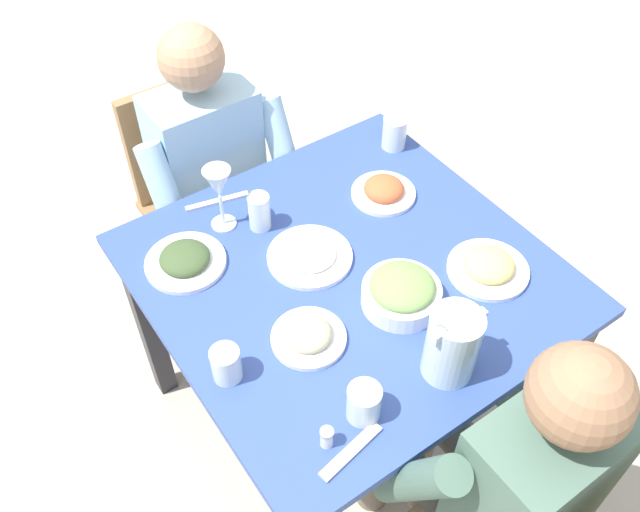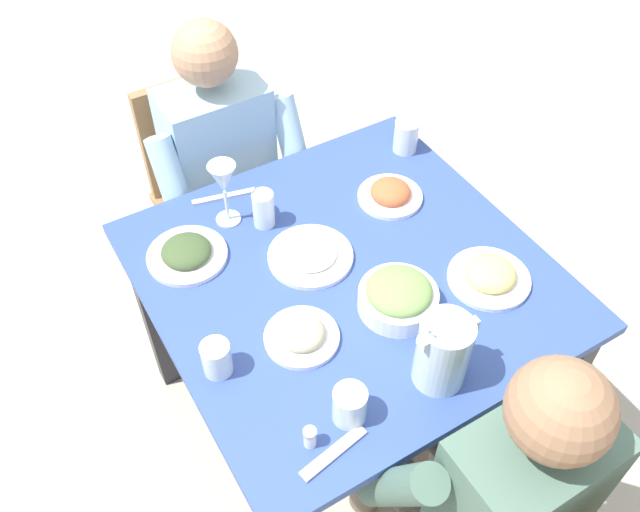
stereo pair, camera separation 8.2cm
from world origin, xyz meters
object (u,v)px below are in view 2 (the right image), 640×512
object	(u,v)px
diner_far	(233,186)
water_pitcher	(443,352)
plate_rice_curry	(390,194)
plate_dolmas	(187,253)
plate_yoghurt	(310,255)
salt_shaker	(310,437)
water_glass_far_left	(263,209)
water_glass_center	(217,358)
diner_near	(481,477)
salad_bowl	(398,296)
water_glass_far_right	(350,405)
water_glass_by_pitcher	(406,136)
dining_table	(347,299)
wine_glass	(223,182)
plate_fries	(490,275)
chair_far	(212,184)
plate_beans	(302,335)

from	to	relation	value
diner_far	water_pitcher	distance (m)	0.98
plate_rice_curry	plate_dolmas	size ratio (longest dim) A/B	0.87
plate_yoghurt	salt_shaker	world-z (taller)	salt_shaker
water_glass_far_left	water_glass_center	xyz separation A→B (m)	(-0.31, -0.37, -0.01)
diner_near	plate_dolmas	size ratio (longest dim) A/B	5.35
diner_far	water_glass_far_left	size ratio (longest dim) A/B	10.60
salad_bowl	water_glass_far_right	world-z (taller)	same
salt_shaker	water_pitcher	bearing A→B (deg)	-0.62
plate_yoghurt	salt_shaker	xyz separation A→B (m)	(-0.27, -0.46, 0.01)
water_glass_far_right	water_glass_by_pitcher	xyz separation A→B (m)	(0.64, 0.69, 0.00)
dining_table	wine_glass	xyz separation A→B (m)	(-0.18, 0.33, 0.25)
plate_rice_curry	plate_fries	bearing A→B (deg)	-83.76
dining_table	water_pitcher	size ratio (longest dim) A/B	5.21
dining_table	water_glass_by_pitcher	xyz separation A→B (m)	(0.42, 0.34, 0.16)
diner_far	plate_rice_curry	xyz separation A→B (m)	(0.32, -0.40, 0.14)
wine_glass	salt_shaker	size ratio (longest dim) A/B	3.63
chair_far	water_glass_far_right	distance (m)	1.19
diner_near	salad_bowl	world-z (taller)	diner_near
dining_table	salad_bowl	distance (m)	0.22
chair_far	dining_table	bearing A→B (deg)	-85.38
water_pitcher	plate_dolmas	size ratio (longest dim) A/B	0.89
dining_table	water_glass_center	world-z (taller)	water_glass_center
wine_glass	water_pitcher	bearing A→B (deg)	-74.78
chair_far	salad_bowl	xyz separation A→B (m)	(0.11, -0.94, 0.30)
plate_dolmas	plate_yoghurt	bearing A→B (deg)	-31.15
diner_near	water_glass_center	bearing A→B (deg)	130.13
diner_near	salt_shaker	distance (m)	0.41
plate_beans	plate_rice_curry	size ratio (longest dim) A/B	0.97
plate_yoghurt	plate_fries	size ratio (longest dim) A/B	1.07
salt_shaker	diner_near	bearing A→B (deg)	-33.90
water_pitcher	plate_fries	world-z (taller)	water_pitcher
salad_bowl	water_glass_far_right	size ratio (longest dim) A/B	2.17
water_glass_far_left	water_glass_center	distance (m)	0.49
water_pitcher	salt_shaker	size ratio (longest dim) A/B	3.52
plate_dolmas	water_glass_center	world-z (taller)	water_glass_center
diner_far	salt_shaker	world-z (taller)	diner_far
plate_rice_curry	diner_far	bearing A→B (deg)	128.22
diner_far	plate_yoghurt	world-z (taller)	diner_far
chair_far	plate_rice_curry	bearing A→B (deg)	-62.35
diner_near	plate_fries	world-z (taller)	diner_near
water_glass_far_right	plate_rice_curry	bearing A→B (deg)	48.13
salad_bowl	plate_fries	world-z (taller)	salad_bowl
water_pitcher	salt_shaker	world-z (taller)	water_pitcher
water_pitcher	plate_dolmas	world-z (taller)	water_pitcher
plate_beans	plate_fries	xyz separation A→B (m)	(0.51, -0.09, 0.00)
plate_yoghurt	salt_shaker	size ratio (longest dim) A/B	4.21
plate_dolmas	plate_fries	size ratio (longest dim) A/B	1.01
plate_rice_curry	wine_glass	world-z (taller)	wine_glass
diner_far	water_glass_by_pitcher	bearing A→B (deg)	-26.51
plate_fries	water_glass_far_right	bearing A→B (deg)	-164.27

